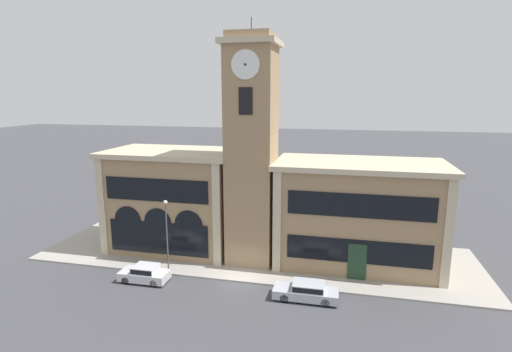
% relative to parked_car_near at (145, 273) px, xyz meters
% --- Properties ---
extents(ground_plane, '(300.00, 300.00, 0.00)m').
position_rel_parked_car_near_xyz_m(ground_plane, '(7.66, 1.49, -0.72)').
color(ground_plane, '#424247').
extents(sidewalk_kerb, '(41.01, 11.81, 0.15)m').
position_rel_parked_car_near_xyz_m(sidewalk_kerb, '(7.66, 7.40, -0.65)').
color(sidewalk_kerb, '#A39E93').
rests_on(sidewalk_kerb, ground_plane).
extents(clock_tower, '(4.76, 4.76, 21.48)m').
position_rel_parked_car_near_xyz_m(clock_tower, '(7.66, 6.07, 9.47)').
color(clock_tower, '#9E7F5B').
rests_on(clock_tower, ground_plane).
extents(town_hall_left_wing, '(12.72, 7.97, 9.91)m').
position_rel_parked_car_near_xyz_m(town_hall_left_wing, '(-0.68, 7.64, 4.26)').
color(town_hall_left_wing, '#9E7F5B').
rests_on(town_hall_left_wing, ground_plane).
extents(town_hall_right_wing, '(14.88, 7.97, 9.44)m').
position_rel_parked_car_near_xyz_m(town_hall_right_wing, '(17.08, 7.65, 4.02)').
color(town_hall_right_wing, '#9E7F5B').
rests_on(town_hall_right_wing, ground_plane).
extents(parked_car_near, '(4.03, 1.86, 1.39)m').
position_rel_parked_car_near_xyz_m(parked_car_near, '(0.00, 0.00, 0.00)').
color(parked_car_near, silver).
rests_on(parked_car_near, ground_plane).
extents(parked_car_mid, '(4.88, 1.90, 1.37)m').
position_rel_parked_car_near_xyz_m(parked_car_mid, '(13.37, 0.00, -0.00)').
color(parked_car_mid, '#B2B7C1').
rests_on(parked_car_mid, ground_plane).
extents(street_lamp, '(0.36, 0.36, 6.30)m').
position_rel_parked_car_near_xyz_m(street_lamp, '(1.07, 2.19, 3.51)').
color(street_lamp, '#4C4C51').
rests_on(street_lamp, sidewalk_kerb).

